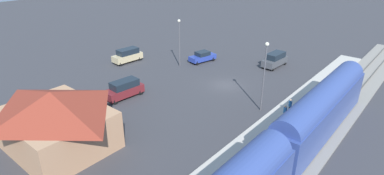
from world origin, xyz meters
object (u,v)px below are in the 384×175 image
object	(u,v)px
sedan_blue	(202,57)
light_pole_near_platform	(265,69)
light_pole_lot_center	(179,37)
pedestrian_on_platform	(285,112)
suv_charcoal	(275,59)
suv_tan	(128,55)
station_building	(55,119)
pedestrian_waiting_far	(290,105)
suv_maroon	(124,89)

from	to	relation	value
sedan_blue	light_pole_near_platform	xyz separation A→B (m)	(-15.60, 8.99, 4.20)
light_pole_lot_center	pedestrian_on_platform	bearing A→B (deg)	164.06
suv_charcoal	suv_tan	world-z (taller)	same
station_building	light_pole_lot_center	bearing A→B (deg)	-76.23
light_pole_lot_center	pedestrian_waiting_far	bearing A→B (deg)	168.74
suv_tan	sedan_blue	world-z (taller)	suv_tan
suv_charcoal	suv_maroon	bearing A→B (deg)	67.27
suv_charcoal	sedan_blue	xyz separation A→B (m)	(10.15, 5.51, -0.27)
pedestrian_on_platform	sedan_blue	distance (m)	21.28
pedestrian_on_platform	station_building	bearing A→B (deg)	50.83
pedestrian_on_platform	suv_charcoal	bearing A→B (deg)	-60.51
pedestrian_on_platform	pedestrian_waiting_far	bearing A→B (deg)	-83.27
suv_tan	station_building	bearing A→B (deg)	125.00
station_building	sedan_blue	xyz separation A→B (m)	(4.40, -27.60, -2.05)
light_pole_near_platform	suv_maroon	bearing A→B (deg)	27.95
pedestrian_on_platform	suv_tan	size ratio (longest dim) A/B	0.34
suv_charcoal	suv_maroon	size ratio (longest dim) A/B	0.99
station_building	pedestrian_waiting_far	distance (m)	24.22
pedestrian_waiting_far	pedestrian_on_platform	bearing A→B (deg)	96.73
suv_charcoal	light_pole_near_platform	distance (m)	15.98
pedestrian_waiting_far	light_pole_near_platform	size ratio (longest dim) A/B	0.21
station_building	sedan_blue	world-z (taller)	station_building
suv_charcoal	suv_tan	size ratio (longest dim) A/B	1.00
suv_tan	light_pole_near_platform	size ratio (longest dim) A/B	0.62
sedan_blue	light_pole_near_platform	world-z (taller)	light_pole_near_platform
sedan_blue	light_pole_lot_center	world-z (taller)	light_pole_lot_center
suv_charcoal	suv_tan	distance (m)	23.71
sedan_blue	suv_maroon	world-z (taller)	suv_maroon
suv_tan	light_pole_near_platform	bearing A→B (deg)	177.56
station_building	light_pole_lot_center	xyz separation A→B (m)	(5.76, -23.51, 1.78)
light_pole_lot_center	light_pole_near_platform	bearing A→B (deg)	163.88
suv_charcoal	sedan_blue	world-z (taller)	suv_charcoal
sedan_blue	light_pole_near_platform	bearing A→B (deg)	150.04
sedan_blue	light_pole_lot_center	size ratio (longest dim) A/B	0.64
sedan_blue	suv_charcoal	bearing A→B (deg)	-151.49
suv_charcoal	suv_maroon	xyz separation A→B (m)	(9.37, 22.37, 0.00)
pedestrian_on_platform	suv_tan	distance (m)	28.29
pedestrian_on_platform	light_pole_near_platform	xyz separation A→B (m)	(3.25, -0.87, 3.79)
suv_maroon	light_pole_lot_center	world-z (taller)	light_pole_lot_center
suv_charcoal	station_building	bearing A→B (deg)	80.14
station_building	suv_tan	bearing A→B (deg)	-55.00
station_building	suv_maroon	xyz separation A→B (m)	(3.61, -10.75, -1.78)
pedestrian_waiting_far	suv_tan	bearing A→B (deg)	-0.30
station_building	suv_charcoal	world-z (taller)	station_building
sedan_blue	suv_maroon	distance (m)	16.87
sedan_blue	station_building	bearing A→B (deg)	99.06
suv_charcoal	light_pole_near_platform	world-z (taller)	light_pole_near_platform
pedestrian_waiting_far	suv_charcoal	size ratio (longest dim) A/B	0.34
station_building	pedestrian_waiting_far	bearing A→B (deg)	-126.10
suv_maroon	light_pole_near_platform	world-z (taller)	light_pole_near_platform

